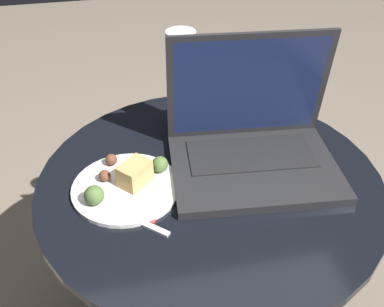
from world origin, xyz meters
The scene contains 6 objects.
table centered at (0.00, 0.00, 0.40)m, with size 0.71×0.71×0.56m.
napkin centered at (-0.18, -0.02, 0.56)m, with size 0.19×0.17×0.00m.
laptop centered at (0.10, 0.04, 0.61)m, with size 0.37×0.29×0.27m.
beer_glass centered at (-0.02, 0.20, 0.68)m, with size 0.06×0.06×0.24m.
snack_plate centered at (-0.17, 0.00, 0.57)m, with size 0.22×0.22×0.06m.
fork centered at (-0.18, -0.08, 0.56)m, with size 0.13×0.13×0.00m.
Camera 1 is at (-0.19, -0.69, 1.15)m, focal length 42.00 mm.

